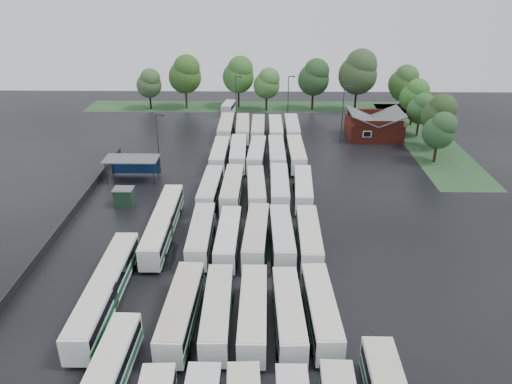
{
  "coord_description": "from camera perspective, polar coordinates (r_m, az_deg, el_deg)",
  "views": [
    {
      "loc": [
        3.0,
        -49.11,
        30.8
      ],
      "look_at": [
        2.0,
        12.0,
        2.5
      ],
      "focal_mm": 35.0,
      "sensor_mm": 36.0,
      "label": 1
    }
  ],
  "objects": [
    {
      "name": "ground",
      "position": [
        58.04,
        -2.19,
        -7.22
      ],
      "size": [
        160.0,
        160.0,
        0.0
      ],
      "primitive_type": "plane",
      "color": "black",
      "rests_on": "ground"
    },
    {
      "name": "brick_building",
      "position": [
        98.58,
        13.3,
        7.11
      ],
      "size": [
        10.07,
        8.6,
        5.39
      ],
      "color": "maroon",
      "rests_on": "ground"
    },
    {
      "name": "wash_shed",
      "position": [
        79.0,
        -13.97,
        3.47
      ],
      "size": [
        8.2,
        4.2,
        3.58
      ],
      "color": "#2D2D30",
      "rests_on": "ground"
    },
    {
      "name": "utility_hut",
      "position": [
        71.03,
        -14.84,
        -0.56
      ],
      "size": [
        2.7,
        2.2,
        2.62
      ],
      "color": "#15301E",
      "rests_on": "ground"
    },
    {
      "name": "grass_strip_north",
      "position": [
        118.0,
        0.43,
        9.72
      ],
      "size": [
        80.0,
        10.0,
        0.01
      ],
      "primitive_type": "cube",
      "color": "#244623",
      "rests_on": "ground"
    },
    {
      "name": "grass_strip_east",
      "position": [
        101.76,
        18.73,
        5.9
      ],
      "size": [
        10.0,
        50.0,
        0.01
      ],
      "primitive_type": "cube",
      "color": "#244623",
      "rests_on": "ground"
    },
    {
      "name": "west_fence",
      "position": [
        69.34,
        -20.5,
        -2.68
      ],
      "size": [
        0.1,
        50.0,
        1.2
      ],
      "primitive_type": "cube",
      "color": "#2D2D30",
      "rests_on": "ground"
    },
    {
      "name": "bus_r1c0",
      "position": [
        47.31,
        -8.56,
        -13.23
      ],
      "size": [
        2.97,
        12.05,
        3.33
      ],
      "rotation": [
        0.0,
        0.0,
        -0.04
      ],
      "color": "white",
      "rests_on": "ground"
    },
    {
      "name": "bus_r1c1",
      "position": [
        46.96,
        -4.44,
        -13.43
      ],
      "size": [
        2.67,
        11.58,
        3.21
      ],
      "rotation": [
        0.0,
        0.0,
        0.02
      ],
      "color": "white",
      "rests_on": "ground"
    },
    {
      "name": "bus_r1c2",
      "position": [
        46.72,
        -0.34,
        -13.55
      ],
      "size": [
        2.55,
        11.63,
        3.23
      ],
      "rotation": [
        0.0,
        0.0,
        -0.01
      ],
      "color": "white",
      "rests_on": "ground"
    },
    {
      "name": "bus_r1c3",
      "position": [
        46.71,
        3.74,
        -13.69
      ],
      "size": [
        2.85,
        11.44,
        3.16
      ],
      "rotation": [
        0.0,
        0.0,
        0.04
      ],
      "color": "white",
      "rests_on": "ground"
    },
    {
      "name": "bus_r1c4",
      "position": [
        47.33,
        7.44,
        -13.23
      ],
      "size": [
        2.91,
        11.66,
        3.22
      ],
      "rotation": [
        0.0,
        0.0,
        0.04
      ],
      "color": "white",
      "rests_on": "ground"
    },
    {
      "name": "bus_r2c0",
      "position": [
        58.83,
        -6.3,
        -4.88
      ],
      "size": [
        2.63,
        11.63,
        3.23
      ],
      "rotation": [
        0.0,
        0.0,
        0.01
      ],
      "color": "white",
      "rests_on": "ground"
    },
    {
      "name": "bus_r2c1",
      "position": [
        58.02,
        -3.21,
        -5.25
      ],
      "size": [
        2.6,
        11.39,
        3.16
      ],
      "rotation": [
        0.0,
        0.0,
        -0.02
      ],
      "color": "white",
      "rests_on": "ground"
    },
    {
      "name": "bus_r2c2",
      "position": [
        58.26,
        0.01,
        -5.0
      ],
      "size": [
        3.07,
        11.87,
        3.27
      ],
      "rotation": [
        0.0,
        0.0,
        -0.05
      ],
      "color": "white",
      "rests_on": "ground"
    },
    {
      "name": "bus_r2c3",
      "position": [
        58.25,
        2.97,
        -5.09
      ],
      "size": [
        2.8,
        11.56,
        3.2
      ],
      "rotation": [
        0.0,
        0.0,
        0.03
      ],
      "color": "white",
      "rests_on": "ground"
    },
    {
      "name": "bus_r2c4",
      "position": [
        58.14,
        6.06,
        -5.25
      ],
      "size": [
        2.62,
        11.69,
        3.25
      ],
      "rotation": [
        0.0,
        0.0,
        -0.01
      ],
      "color": "white",
      "rests_on": "ground"
    },
    {
      "name": "bus_r3c0",
      "position": [
        70.34,
        -5.25,
        0.34
      ],
      "size": [
        2.79,
        11.5,
        3.18
      ],
      "rotation": [
        0.0,
        0.0,
        -0.03
      ],
      "color": "white",
      "rests_on": "ground"
    },
    {
      "name": "bus_r3c1",
      "position": [
        70.06,
        -2.73,
        0.38
      ],
      "size": [
        2.8,
        11.9,
        3.3
      ],
      "rotation": [
        0.0,
        0.0,
        -0.02
      ],
      "color": "white",
      "rests_on": "ground"
    },
    {
      "name": "bus_r3c2",
      "position": [
        69.98,
        0.02,
        0.31
      ],
      "size": [
        2.89,
        11.45,
        3.16
      ],
      "rotation": [
        0.0,
        0.0,
        0.04
      ],
      "color": "white",
      "rests_on": "ground"
    },
    {
      "name": "bus_r3c3",
      "position": [
        70.42,
        2.7,
        0.52
      ],
      "size": [
        2.59,
        11.92,
        3.31
      ],
      "rotation": [
        0.0,
        0.0,
        -0.0
      ],
      "color": "white",
      "rests_on": "ground"
    },
    {
      "name": "bus_r3c4",
      "position": [
        70.48,
        5.41,
        0.38
      ],
      "size": [
        2.92,
        11.47,
        3.17
      ],
      "rotation": [
        0.0,
        0.0,
        -0.05
      ],
      "color": "white",
      "rests_on": "ground"
    },
    {
      "name": "bus_r4c0",
      "position": [
        82.81,
        -4.16,
        4.26
      ],
      "size": [
        2.56,
        11.58,
        3.22
      ],
      "rotation": [
        0.0,
        0.0,
        -0.01
      ],
      "color": "white",
      "rests_on": "ground"
    },
    {
      "name": "bus_r4c1",
      "position": [
        83.12,
        -2.04,
        4.44
      ],
      "size": [
        2.77,
        12.02,
        3.33
      ],
      "rotation": [
        0.0,
        0.0,
        0.02
      ],
      "color": "white",
      "rests_on": "ground"
    },
    {
      "name": "bus_r4c2",
      "position": [
        82.61,
        0.08,
        4.29
      ],
      "size": [
        3.08,
        11.84,
        3.26
      ],
      "rotation": [
        0.0,
        0.0,
        -0.05
      ],
      "color": "white",
      "rests_on": "ground"
    },
    {
      "name": "bus_r4c3",
      "position": [
        82.63,
        2.38,
        4.31
      ],
      "size": [
        2.73,
        12.06,
        3.35
      ],
      "rotation": [
        0.0,
        0.0,
        0.01
      ],
      "color": "white",
      "rests_on": "ground"
    },
    {
      "name": "bus_r4c4",
      "position": [
        82.99,
        4.62,
        4.33
      ],
      "size": [
        2.78,
        11.94,
        3.31
      ],
      "rotation": [
        0.0,
        0.0,
        0.02
      ],
      "color": "white",
      "rests_on": "ground"
    },
    {
      "name": "bus_r5c0",
      "position": [
        96.19,
        -3.44,
        7.28
      ],
      "size": [
        2.6,
        12.01,
        3.34
      ],
      "rotation": [
        0.0,
        0.0,
        0.0
      ],
      "color": "white",
      "rests_on": "ground"
    },
    {
      "name": "bus_r5c1",
      "position": [
        95.95,
        -1.52,
        7.25
      ],
      "size": [
        2.87,
        11.84,
        3.28
      ],
      "rotation": [
        0.0,
        0.0,
        0.03
      ],
      "color": "white",
      "rests_on": "ground"
    },
    {
      "name": "bus_r5c2",
      "position": [
        95.6,
        0.23,
        7.16
      ],
      "size": [
        2.55,
        11.48,
        3.19
      ],
      "rotation": [
        0.0,
        0.0,
        -0.01
      ],
      "color": "white",
      "rests_on": "ground"
    },
    {
      "name": "bus_r5c3",
      "position": [
        95.33,
        2.26,
        7.11
      ],
      "size": [
        2.59,
        11.66,
        3.24
      ],
      "rotation": [
        0.0,
        0.0,
        0.01
      ],
      "color": "white",
      "rests_on": "ground"
    },
    {
      "name": "bus_r5c4",
      "position": [
        95.84,
        4.14,
        7.18
      ],
      "size": [
        2.55,
        11.86,
        3.3
      ],
      "rotation": [
        0.0,
        0.0,
        0.0
      ],
      "color": "white",
      "rests_on": "ground"
    },
    {
      "name": "artic_bus_west_b",
      "position": [
        61.99,
        -10.58,
        -3.53
      ],
      "size": [
        2.5,
        17.3,
        3.21
      ],
      "rotation": [
        0.0,
        0.0,
        0.0
      ],
      "color": "white",
      "rests_on": "ground"
    },
    {
      "name": "artic_bus_west_c",
      "position": [
        51.49,
        -16.83,
        -10.64
      ],
      "size": [
        2.52,
        17.7,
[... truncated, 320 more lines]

